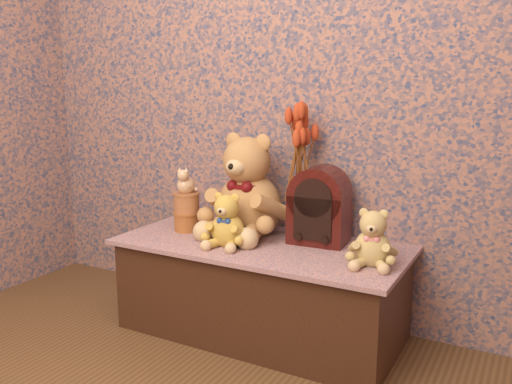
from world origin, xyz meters
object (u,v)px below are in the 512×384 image
Objects in this scene: cat_figurine at (186,179)px; biscuit_tin_lower at (187,221)px; teddy_small at (373,235)px; cathedral_radio at (319,205)px; ceramic_vase at (298,217)px; teddy_large at (249,180)px; teddy_medium at (228,217)px.

biscuit_tin_lower is at bearing 0.00° from cat_figurine.
cat_figurine is (-0.93, 0.06, 0.13)m from teddy_small.
ceramic_vase is at bearing 162.62° from cathedral_radio.
teddy_small is 0.94m from biscuit_tin_lower.
teddy_large reaches higher than cat_figurine.
teddy_large is at bearing 7.73° from cat_figurine.
teddy_medium is at bearing -32.55° from cat_figurine.
teddy_medium is 0.64m from teddy_small.
cat_figurine reaches higher than biscuit_tin_lower.
cat_figurine is (0.00, 0.00, 0.21)m from biscuit_tin_lower.
teddy_small is at bearing -16.17° from cat_figurine.
ceramic_vase is at bearing 41.11° from teddy_medium.
teddy_large reaches higher than teddy_small.
cathedral_radio reaches higher than teddy_medium.
ceramic_vase is at bearing 143.61° from teddy_small.
ceramic_vase is at bearing 3.30° from cat_figurine.
teddy_medium is (0.01, -0.21, -0.13)m from teddy_large.
biscuit_tin_lower is 0.93× the size of cat_figurine.
cathedral_radio is 0.14m from ceramic_vase.
teddy_medium is at bearing -84.69° from teddy_large.
teddy_small is 1.97× the size of biscuit_tin_lower.
cathedral_radio is at bearing 10.74° from biscuit_tin_lower.
cathedral_radio is 0.66m from biscuit_tin_lower.
ceramic_vase is (0.22, 0.26, -0.03)m from teddy_medium.
cat_figurine reaches higher than teddy_medium.
teddy_large is at bearing -169.88° from ceramic_vase.
teddy_small reaches higher than ceramic_vase.
cathedral_radio is (0.34, 0.23, 0.05)m from teddy_medium.
cathedral_radio is (0.35, 0.01, -0.08)m from teddy_large.
teddy_medium is 1.05× the size of teddy_small.
cathedral_radio reaches higher than ceramic_vase.
teddy_small is 1.27× the size of ceramic_vase.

